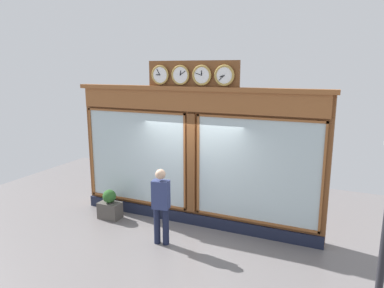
% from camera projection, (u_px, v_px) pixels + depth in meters
% --- Properties ---
extents(ground_plane, '(14.00, 14.00, 0.00)m').
position_uv_depth(ground_plane, '(127.00, 286.00, 6.26)').
color(ground_plane, slate).
extents(shop_facade, '(6.26, 0.42, 3.93)m').
position_uv_depth(shop_facade, '(194.00, 156.00, 8.52)').
color(shop_facade, brown).
rests_on(shop_facade, ground_plane).
extents(pedestrian, '(0.39, 0.27, 1.69)m').
position_uv_depth(pedestrian, '(161.00, 203.00, 7.58)').
color(pedestrian, '#191E38').
rests_on(pedestrian, ground_plane).
extents(planter_box, '(0.56, 0.36, 0.42)m').
position_uv_depth(planter_box, '(110.00, 210.00, 9.06)').
color(planter_box, '#4C4742').
rests_on(planter_box, ground_plane).
extents(planter_shrub, '(0.34, 0.34, 0.34)m').
position_uv_depth(planter_shrub, '(109.00, 196.00, 8.98)').
color(planter_shrub, '#285623').
rests_on(planter_shrub, planter_box).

